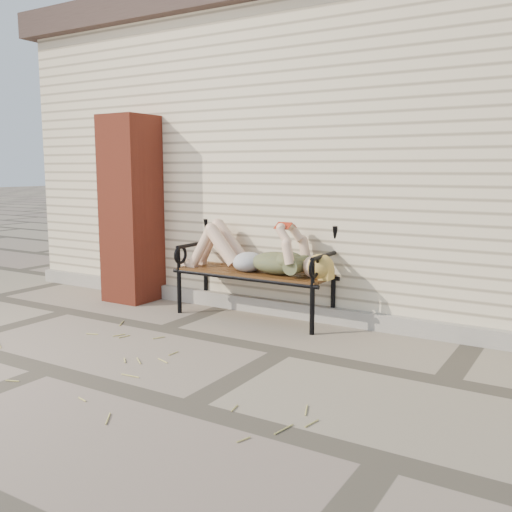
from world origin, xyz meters
The scene contains 8 objects.
ground centered at (0.00, 0.00, 0.00)m, with size 80.00×80.00×0.00m, color gray.
house_wall centered at (0.00, 3.00, 1.50)m, with size 8.00×4.00×3.00m, color beige.
house_roof centered at (0.00, 3.00, 3.15)m, with size 8.30×4.30×0.30m, color #473733.
foundation_strip centered at (0.00, 0.97, 0.07)m, with size 8.00×0.10×0.15m, color #AAA399.
brick_pillar centered at (-2.30, 0.75, 1.00)m, with size 0.50×0.50×2.00m, color maroon.
garden_bench centered at (-0.75, 0.87, 0.61)m, with size 1.67×0.66×1.08m.
reading_woman centered at (-0.74, 0.74, 0.64)m, with size 1.58×0.36×0.50m.
straw_scatter centered at (-0.48, -0.80, 0.01)m, with size 2.45×1.53×0.01m.
Camera 1 is at (2.07, -3.84, 1.43)m, focal length 40.00 mm.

